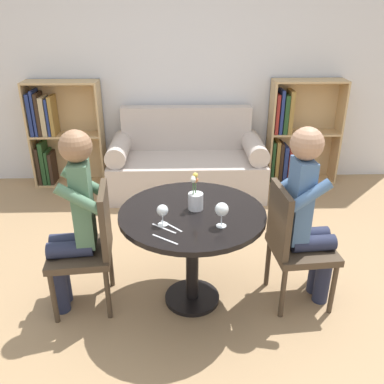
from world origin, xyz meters
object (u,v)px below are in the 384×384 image
Objects in this scene: bookshelf_left at (58,134)px; wine_glass_left at (162,211)px; couch at (187,165)px; chair_left at (90,244)px; wine_glass_right at (222,210)px; chair_right at (293,241)px; person_left at (73,220)px; person_right at (308,214)px; flower_vase at (195,198)px; bookshelf_right at (293,135)px.

wine_glass_left is at bearing -61.26° from bookshelf_left.
couch is 12.54× the size of wine_glass_left.
chair_left reaches higher than wine_glass_right.
bookshelf_left is 1.35× the size of chair_right.
wine_glass_left is (0.60, -0.15, 0.13)m from person_left.
chair_right is at bearing 84.01° from chair_left.
person_right is at bearing -68.07° from couch.
chair_left is 0.69× the size of person_left.
bookshelf_left is 7.60× the size of wine_glass_right.
chair_right is at bearing 10.14° from wine_glass_left.
chair_left is 0.79m from flower_vase.
wine_glass_right is at bearing 104.79° from chair_right.
chair_left is 6.56× the size of wine_glass_left.
wine_glass_right is (0.36, -0.03, 0.02)m from wine_glass_left.
bookshelf_left is at bearing -168.02° from person_left.
bookshelf_left reaches higher than chair_left.
bookshelf_left is at bearing -180.00° from bookshelf_right.
bookshelf_right is 2.27m from person_right.
chair_right is 0.22m from person_right.
flower_vase reaches higher than wine_glass_right.
person_right reaches higher than bookshelf_right.
chair_left is 5.61× the size of wine_glass_right.
chair_left is at bearing -176.66° from flower_vase.
bookshelf_left is at bearing 118.74° from wine_glass_left.
bookshelf_right is at bearing 131.70° from person_left.
flower_vase is (0.81, 0.06, 0.12)m from person_left.
person_left is (-0.79, -1.97, 0.38)m from couch.
person_left is at bearing 165.74° from wine_glass_left.
bookshelf_right is at bearing -17.33° from person_right.
bookshelf_right is 3.04m from person_left.
wine_glass_left is at bearing 95.02° from person_right.
bookshelf_right is 0.93× the size of person_right.
wine_glass_left is (0.51, -0.17, 0.33)m from chair_left.
couch is 2.16m from person_left.
couch is 6.64× the size of flower_vase.
chair_left is 0.63m from wine_glass_left.
chair_right is (1.40, -0.01, 0.00)m from chair_left.
bookshelf_left is at bearing 124.68° from wine_glass_right.
chair_right is 0.69× the size of person_right.
person_right is 0.77m from flower_vase.
bookshelf_left is at bearing 40.88° from person_right.
person_right reaches higher than chair_right.
wine_glass_left is at bearing 70.04° from person_left.
wine_glass_right is (0.17, -2.15, 0.53)m from couch.
chair_right is 6.56× the size of wine_glass_left.
wine_glass_left is 0.85× the size of wine_glass_right.
bookshelf_left is 2.35m from person_left.
person_right is at bearing -44.15° from bookshelf_left.
couch is at bearing 154.57° from chair_left.
couch is 2.09m from chair_left.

